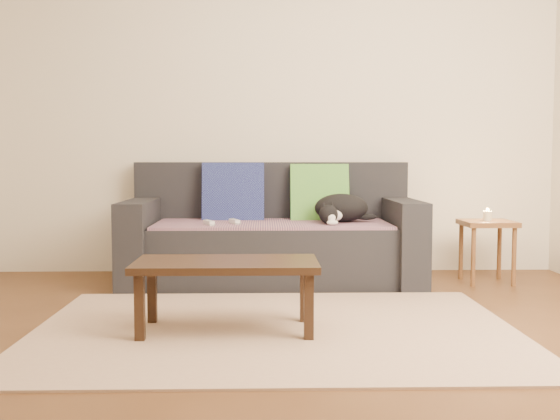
{
  "coord_description": "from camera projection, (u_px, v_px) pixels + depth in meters",
  "views": [
    {
      "loc": [
        -0.06,
        -3.2,
        0.89
      ],
      "look_at": [
        0.05,
        1.2,
        0.55
      ],
      "focal_mm": 42.0,
      "sensor_mm": 36.0,
      "label": 1
    }
  ],
  "objects": [
    {
      "name": "wii_remote_b",
      "position": [
        234.0,
        221.0,
        4.6
      ],
      "size": [
        0.09,
        0.15,
        0.03
      ],
      "primitive_type": "cube",
      "rotation": [
        0.0,
        0.0,
        1.93
      ],
      "color": "white",
      "rests_on": "throw_blanket"
    },
    {
      "name": "candle",
      "position": [
        488.0,
        216.0,
        4.71
      ],
      "size": [
        0.06,
        0.06,
        0.09
      ],
      "color": "beige",
      "rests_on": "side_table"
    },
    {
      "name": "back_wall",
      "position": [
        271.0,
        108.0,
        5.15
      ],
      "size": [
        4.5,
        0.04,
        2.6
      ],
      "primitive_type": "cube",
      "color": "beige",
      "rests_on": "ground"
    },
    {
      "name": "wii_remote_a",
      "position": [
        209.0,
        223.0,
        4.52
      ],
      "size": [
        0.09,
        0.15,
        0.03
      ],
      "primitive_type": "cube",
      "rotation": [
        0.0,
        0.0,
        1.97
      ],
      "color": "white",
      "rests_on": "throw_blanket"
    },
    {
      "name": "coffee_table",
      "position": [
        226.0,
        270.0,
        3.35
      ],
      "size": [
        0.93,
        0.47,
        0.37
      ],
      "color": "black",
      "rests_on": "rug"
    },
    {
      "name": "rug",
      "position": [
        275.0,
        329.0,
        3.41
      ],
      "size": [
        2.5,
        1.8,
        0.01
      ],
      "primitive_type": "cube",
      "color": "tan",
      "rests_on": "ground"
    },
    {
      "name": "cat",
      "position": [
        340.0,
        209.0,
        4.71
      ],
      "size": [
        0.49,
        0.48,
        0.2
      ],
      "rotation": [
        0.0,
        0.0,
        0.41
      ],
      "color": "black",
      "rests_on": "throw_blanket"
    },
    {
      "name": "throw_blanket",
      "position": [
        272.0,
        224.0,
        4.7
      ],
      "size": [
        1.66,
        0.74,
        0.02
      ],
      "primitive_type": "cube",
      "color": "#432D55",
      "rests_on": "sofa"
    },
    {
      "name": "ground",
      "position": [
        276.0,
        338.0,
        3.26
      ],
      "size": [
        4.5,
        4.5,
        0.0
      ],
      "primitive_type": "plane",
      "color": "brown",
      "rests_on": "ground"
    },
    {
      "name": "cushion_navy",
      "position": [
        233.0,
        194.0,
        4.94
      ],
      "size": [
        0.46,
        0.19,
        0.48
      ],
      "primitive_type": "cube",
      "rotation": [
        -0.16,
        0.0,
        0.0
      ],
      "color": "#131250",
      "rests_on": "throw_blanket"
    },
    {
      "name": "cushion_green",
      "position": [
        319.0,
        194.0,
        4.95
      ],
      "size": [
        0.44,
        0.21,
        0.45
      ],
      "primitive_type": "cube",
      "rotation": [
        -0.25,
        0.0,
        0.0
      ],
      "color": "#0A453A",
      "rests_on": "throw_blanket"
    },
    {
      "name": "side_table",
      "position": [
        487.0,
        232.0,
        4.72
      ],
      "size": [
        0.36,
        0.36,
        0.45
      ],
      "color": "brown",
      "rests_on": "ground"
    },
    {
      "name": "sofa",
      "position": [
        272.0,
        239.0,
        4.8
      ],
      "size": [
        2.1,
        0.94,
        0.87
      ],
      "color": "#232328",
      "rests_on": "ground"
    }
  ]
}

